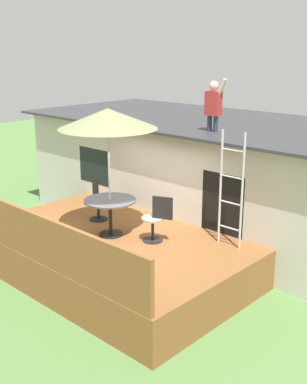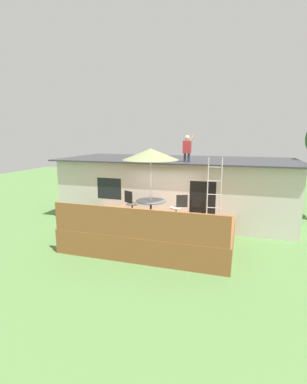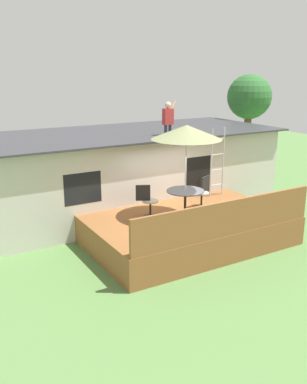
% 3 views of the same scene
% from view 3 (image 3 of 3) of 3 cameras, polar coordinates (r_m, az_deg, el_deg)
% --- Properties ---
extents(ground_plane, '(40.00, 40.00, 0.00)m').
position_cam_3_polar(ground_plane, '(12.19, 4.53, -6.73)').
color(ground_plane, '#567F42').
extents(house, '(10.50, 4.50, 2.72)m').
position_cam_3_polar(house, '(14.72, -3.34, 2.91)').
color(house, beige).
rests_on(house, ground).
extents(deck, '(5.49, 3.54, 0.80)m').
position_cam_3_polar(deck, '(12.04, 4.57, -4.98)').
color(deck, brown).
rests_on(deck, ground).
extents(deck_railing, '(5.39, 0.08, 0.90)m').
position_cam_3_polar(deck_railing, '(10.48, 10.04, -3.51)').
color(deck_railing, brown).
rests_on(deck_railing, deck).
extents(patio_table, '(1.04, 1.04, 0.74)m').
position_cam_3_polar(patio_table, '(11.69, 4.31, -0.53)').
color(patio_table, black).
rests_on(patio_table, deck).
extents(patio_umbrella, '(1.90, 1.90, 2.54)m').
position_cam_3_polar(patio_umbrella, '(11.31, 4.49, 8.05)').
color(patio_umbrella, silver).
rests_on(patio_umbrella, deck).
extents(step_ladder, '(0.52, 0.04, 2.20)m').
position_cam_3_polar(step_ladder, '(13.67, 8.61, 4.01)').
color(step_ladder, silver).
rests_on(step_ladder, deck).
extents(person_figure, '(0.47, 0.20, 1.11)m').
position_cam_3_polar(person_figure, '(13.57, 2.01, 10.21)').
color(person_figure, '#33384C').
rests_on(person_figure, house).
extents(patio_chair_left, '(0.59, 0.44, 0.92)m').
position_cam_3_polar(patio_chair_left, '(11.62, -0.80, -1.25)').
color(patio_chair_left, black).
rests_on(patio_chair_left, deck).
extents(patio_chair_right, '(0.60, 0.44, 0.92)m').
position_cam_3_polar(patio_chair_right, '(12.52, 6.68, -0.07)').
color(patio_chair_right, black).
rests_on(patio_chair_right, deck).
extents(backyard_tree, '(1.89, 1.89, 4.58)m').
position_cam_3_polar(backyard_tree, '(18.89, 12.79, 12.16)').
color(backyard_tree, brown).
rests_on(backyard_tree, ground).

